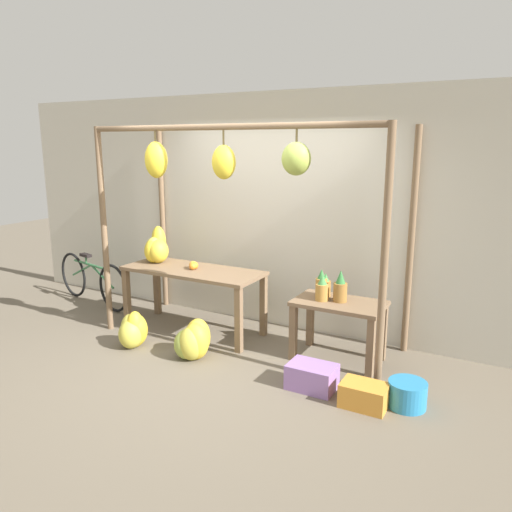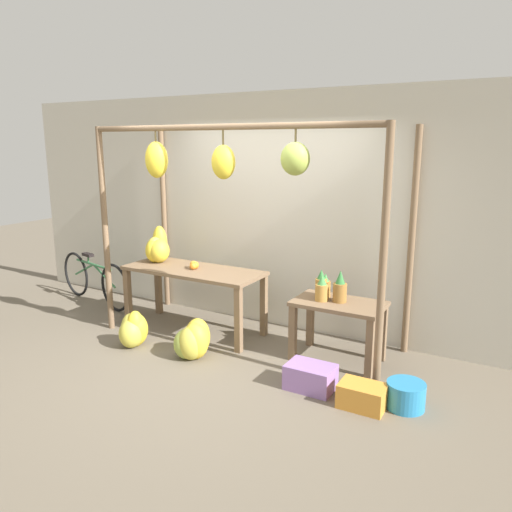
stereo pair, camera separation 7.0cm
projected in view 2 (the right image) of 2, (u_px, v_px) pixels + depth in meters
name	position (u px, v px, depth m)	size (l,w,h in m)	color
ground_plane	(207.00, 366.00, 5.07)	(20.00, 20.00, 0.00)	#665B4C
shop_wall_back	(275.00, 212.00, 5.99)	(8.00, 0.08, 2.80)	beige
stall_awning	(232.00, 190.00, 5.13)	(3.36, 1.22, 2.40)	brown
display_table_main	(194.00, 278.00, 5.89)	(1.69, 0.66, 0.77)	brown
display_table_side	(338.00, 315.00, 5.10)	(0.91, 0.55, 0.64)	brown
banana_pile_on_table	(157.00, 249.00, 6.18)	(0.38, 0.41, 0.44)	gold
orange_pile	(194.00, 265.00, 5.86)	(0.13, 0.18, 0.09)	orange
pineapple_cluster	(328.00, 288.00, 5.12)	(0.35, 0.27, 0.33)	#B27F38
banana_pile_ground_left	(133.00, 331.00, 5.54)	(0.38, 0.40, 0.41)	yellow
banana_pile_ground_right	(193.00, 341.00, 5.22)	(0.42, 0.46, 0.41)	gold
fruit_crate_white	(310.00, 377.00, 4.58)	(0.44, 0.30, 0.23)	#9970B7
blue_bucket	(406.00, 395.00, 4.25)	(0.33, 0.33, 0.23)	teal
parked_bicycle	(94.00, 279.00, 7.01)	(1.66, 0.41, 0.70)	black
fruit_crate_purple	(362.00, 396.00, 4.26)	(0.39, 0.27, 0.21)	orange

